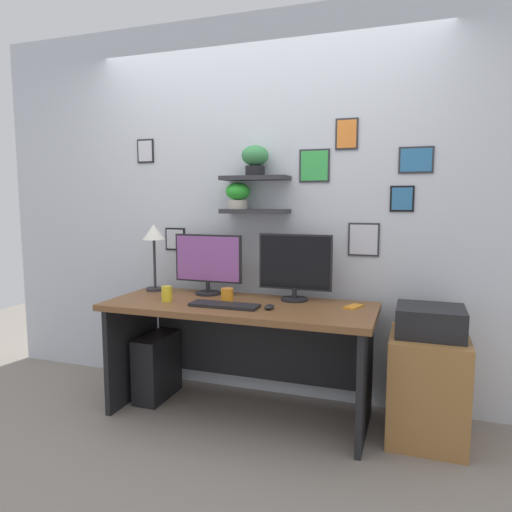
% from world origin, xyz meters
% --- Properties ---
extents(ground_plane, '(8.00, 8.00, 0.00)m').
position_xyz_m(ground_plane, '(0.00, 0.00, 0.00)').
color(ground_plane, gray).
extents(back_wall_assembly, '(4.40, 0.24, 2.70)m').
position_xyz_m(back_wall_assembly, '(0.00, 0.44, 1.36)').
color(back_wall_assembly, silver).
rests_on(back_wall_assembly, ground).
extents(desk, '(1.74, 0.68, 0.75)m').
position_xyz_m(desk, '(0.00, 0.06, 0.54)').
color(desk, brown).
rests_on(desk, ground).
extents(monitor_left, '(0.50, 0.18, 0.42)m').
position_xyz_m(monitor_left, '(-0.32, 0.22, 0.98)').
color(monitor_left, black).
rests_on(monitor_left, desk).
extents(monitor_right, '(0.49, 0.18, 0.44)m').
position_xyz_m(monitor_right, '(0.32, 0.22, 0.98)').
color(monitor_right, black).
rests_on(monitor_right, desk).
extents(keyboard, '(0.44, 0.14, 0.02)m').
position_xyz_m(keyboard, '(-0.05, -0.11, 0.76)').
color(keyboard, black).
rests_on(keyboard, desk).
extents(computer_mouse, '(0.06, 0.09, 0.03)m').
position_xyz_m(computer_mouse, '(0.23, -0.09, 0.77)').
color(computer_mouse, black).
rests_on(computer_mouse, desk).
extents(desk_lamp, '(0.17, 0.17, 0.49)m').
position_xyz_m(desk_lamp, '(-0.74, 0.21, 1.13)').
color(desk_lamp, '#2D2D33').
rests_on(desk_lamp, desk).
extents(cell_phone, '(0.12, 0.16, 0.01)m').
position_xyz_m(cell_phone, '(0.71, 0.13, 0.76)').
color(cell_phone, orange).
rests_on(cell_phone, desk).
extents(coffee_mug, '(0.08, 0.08, 0.09)m').
position_xyz_m(coffee_mug, '(-0.09, 0.02, 0.80)').
color(coffee_mug, orange).
rests_on(coffee_mug, desk).
extents(pen_cup, '(0.07, 0.07, 0.10)m').
position_xyz_m(pen_cup, '(-0.48, -0.09, 0.80)').
color(pen_cup, yellow).
rests_on(pen_cup, desk).
extents(drawer_cabinet, '(0.44, 0.50, 0.63)m').
position_xyz_m(drawer_cabinet, '(1.16, 0.08, 0.31)').
color(drawer_cabinet, '#9E6B38').
rests_on(drawer_cabinet, ground).
extents(printer, '(0.38, 0.34, 0.17)m').
position_xyz_m(printer, '(1.16, 0.08, 0.71)').
color(printer, black).
rests_on(printer, drawer_cabinet).
extents(computer_tower_left, '(0.18, 0.40, 0.46)m').
position_xyz_m(computer_tower_left, '(-0.66, 0.07, 0.23)').
color(computer_tower_left, black).
rests_on(computer_tower_left, ground).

